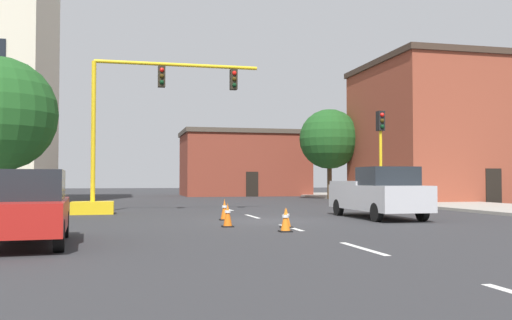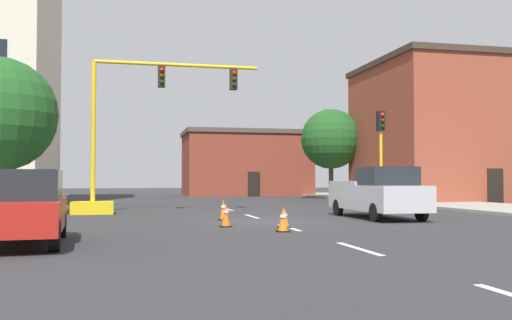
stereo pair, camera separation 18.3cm
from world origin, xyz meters
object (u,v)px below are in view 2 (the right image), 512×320
(tree_right_far, at_px, (331,139))
(pickup_truck_silver, at_px, (377,193))
(traffic_signal_gantry, at_px, (117,164))
(traffic_cone_roadside_d, at_px, (285,218))
(traffic_light_pole_right, at_px, (381,137))
(sedan_red_near_left, at_px, (21,207))
(traffic_cone_roadside_a, at_px, (223,210))
(traffic_cone_roadside_b, at_px, (283,220))
(traffic_cone_roadside_c, at_px, (226,215))

(tree_right_far, bearing_deg, pickup_truck_silver, -105.63)
(traffic_signal_gantry, distance_m, traffic_cone_roadside_d, 10.29)
(traffic_light_pole_right, height_order, traffic_cone_roadside_d, traffic_light_pole_right)
(sedan_red_near_left, distance_m, traffic_cone_roadside_a, 9.00)
(traffic_cone_roadside_d, bearing_deg, traffic_cone_roadside_b, -107.48)
(traffic_light_pole_right, distance_m, traffic_cone_roadside_b, 12.19)
(traffic_light_pole_right, bearing_deg, pickup_truck_silver, -117.05)
(tree_right_far, height_order, traffic_cone_roadside_a, tree_right_far)
(traffic_signal_gantry, xyz_separation_m, traffic_cone_roadside_a, (3.98, -4.91, -1.81))
(traffic_light_pole_right, distance_m, traffic_cone_roadside_c, 11.71)
(traffic_cone_roadside_b, bearing_deg, sedan_red_near_left, -165.34)
(traffic_light_pole_right, relative_size, sedan_red_near_left, 1.04)
(sedan_red_near_left, height_order, traffic_cone_roadside_a, sedan_red_near_left)
(traffic_cone_roadside_a, distance_m, traffic_cone_roadside_b, 5.11)
(pickup_truck_silver, xyz_separation_m, sedan_red_near_left, (-11.91, -6.44, -0.09))
(traffic_cone_roadside_b, bearing_deg, tree_right_far, 66.80)
(traffic_light_pole_right, xyz_separation_m, traffic_cone_roadside_a, (-8.32, -4.12, -3.14))
(traffic_cone_roadside_b, xyz_separation_m, traffic_cone_roadside_c, (-1.33, 2.02, 0.03))
(traffic_cone_roadside_b, bearing_deg, traffic_cone_roadside_a, 100.27)
(tree_right_far, relative_size, pickup_truck_silver, 1.30)
(traffic_light_pole_right, relative_size, traffic_cone_roadside_a, 6.08)
(tree_right_far, distance_m, sedan_red_near_left, 32.89)
(pickup_truck_silver, relative_size, traffic_cone_roadside_b, 7.67)
(traffic_cone_roadside_d, bearing_deg, pickup_truck_silver, 35.35)
(traffic_signal_gantry, relative_size, traffic_cone_roadside_c, 10.83)
(traffic_light_pole_right, relative_size, pickup_truck_silver, 0.89)
(tree_right_far, bearing_deg, traffic_cone_roadside_b, -113.20)
(traffic_signal_gantry, height_order, pickup_truck_silver, traffic_signal_gantry)
(traffic_light_pole_right, height_order, tree_right_far, tree_right_far)
(tree_right_far, height_order, traffic_cone_roadside_d, tree_right_far)
(traffic_cone_roadside_c, bearing_deg, pickup_truck_silver, 22.26)
(traffic_light_pole_right, height_order, traffic_cone_roadside_b, traffic_light_pole_right)
(traffic_cone_roadside_a, distance_m, traffic_cone_roadside_d, 3.93)
(traffic_cone_roadside_a, height_order, traffic_cone_roadside_c, traffic_cone_roadside_a)
(traffic_light_pole_right, relative_size, traffic_cone_roadside_d, 7.71)
(tree_right_far, xyz_separation_m, sedan_red_near_left, (-17.78, -27.41, -3.78))
(traffic_light_pole_right, xyz_separation_m, traffic_cone_roadside_c, (-8.74, -7.12, -3.15))
(traffic_cone_roadside_b, bearing_deg, traffic_cone_roadside_c, 123.32)
(traffic_light_pole_right, height_order, sedan_red_near_left, traffic_light_pole_right)
(traffic_light_pole_right, bearing_deg, traffic_cone_roadside_d, -131.80)
(sedan_red_near_left, distance_m, traffic_cone_roadside_c, 6.67)
(sedan_red_near_left, bearing_deg, pickup_truck_silver, 28.40)
(traffic_cone_roadside_a, bearing_deg, sedan_red_near_left, -130.85)
(sedan_red_near_left, xyz_separation_m, traffic_cone_roadside_c, (5.46, 3.80, -0.51))
(traffic_signal_gantry, bearing_deg, tree_right_far, 44.68)
(pickup_truck_silver, bearing_deg, traffic_cone_roadside_c, -157.74)
(traffic_signal_gantry, xyz_separation_m, traffic_cone_roadside_c, (3.56, -7.91, -1.82))
(pickup_truck_silver, bearing_deg, traffic_cone_roadside_b, -137.67)
(traffic_cone_roadside_b, relative_size, traffic_cone_roadside_c, 0.92)
(pickup_truck_silver, relative_size, traffic_cone_roadside_d, 8.68)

